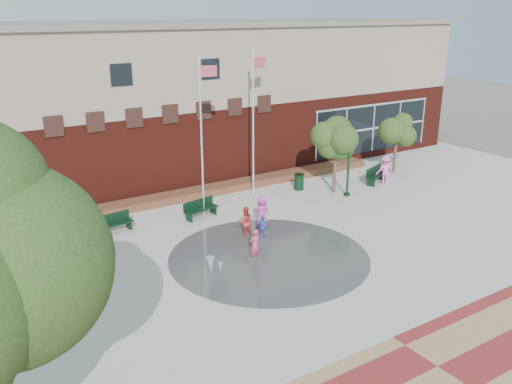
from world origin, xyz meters
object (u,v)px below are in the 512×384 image
child_splash (255,245)px  flagpole_left (202,130)px  bench_left (114,227)px  flagpole_right (254,115)px  trash_can (299,182)px

child_splash → flagpole_left: bearing=-101.4°
bench_left → flagpole_right: bearing=1.9°
flagpole_left → trash_can: flagpole_left is taller
flagpole_right → flagpole_left: bearing=-168.8°
bench_left → child_splash: bearing=-63.6°
trash_can → flagpole_left: bearing=-174.2°
bench_left → trash_can: trash_can is taller
child_splash → trash_can: bearing=-142.7°
flagpole_right → child_splash: bearing=-132.8°
bench_left → flagpole_left: bearing=-9.6°
trash_can → bench_left: bearing=-177.5°
trash_can → child_splash: size_ratio=0.69×
flagpole_right → bench_left: (-8.60, -1.42, -4.13)m
trash_can → child_splash: child_splash is taller
bench_left → child_splash: (3.97, -5.93, 0.39)m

